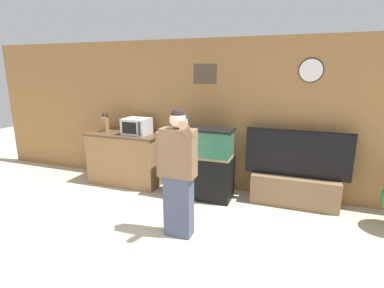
# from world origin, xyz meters

# --- Properties ---
(wall_back_paneled) EXTENTS (10.00, 0.08, 2.60)m
(wall_back_paneled) POSITION_xyz_m (0.00, 3.00, 1.30)
(wall_back_paneled) COLOR olive
(wall_back_paneled) RESTS_ON ground_plane
(counter_island) EXTENTS (1.38, 0.62, 0.96)m
(counter_island) POSITION_xyz_m (-1.77, 2.61, 0.48)
(counter_island) COLOR olive
(counter_island) RESTS_ON ground_plane
(microwave) EXTENTS (0.45, 0.40, 0.29)m
(microwave) POSITION_xyz_m (-1.52, 2.63, 1.10)
(microwave) COLOR silver
(microwave) RESTS_ON counter_island
(knife_block) EXTENTS (0.11, 0.11, 0.35)m
(knife_block) POSITION_xyz_m (-2.21, 2.64, 1.09)
(knife_block) COLOR olive
(knife_block) RESTS_ON counter_island
(aquarium_on_stand) EXTENTS (1.03, 0.45, 1.18)m
(aquarium_on_stand) POSITION_xyz_m (-0.24, 2.49, 0.59)
(aquarium_on_stand) COLOR black
(aquarium_on_stand) RESTS_ON ground_plane
(tv_on_stand) EXTENTS (1.58, 0.40, 1.20)m
(tv_on_stand) POSITION_xyz_m (1.23, 2.71, 0.36)
(tv_on_stand) COLOR brown
(tv_on_stand) RESTS_ON ground_plane
(person_standing) EXTENTS (0.52, 0.39, 1.65)m
(person_standing) POSITION_xyz_m (-0.13, 1.24, 0.86)
(person_standing) COLOR #424C66
(person_standing) RESTS_ON ground_plane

